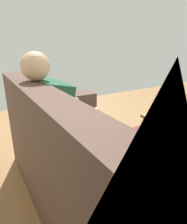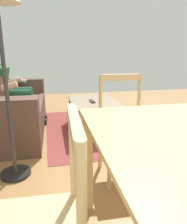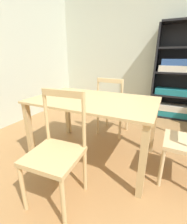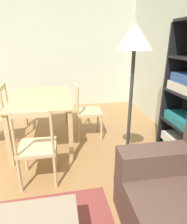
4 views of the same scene
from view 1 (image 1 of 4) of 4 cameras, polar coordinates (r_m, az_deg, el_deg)
couch at (r=1.54m, az=-2.17°, el=-14.31°), size 1.84×0.91×0.92m
person_lounging at (r=1.70m, az=-8.02°, el=-1.61°), size 0.59×0.87×1.13m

